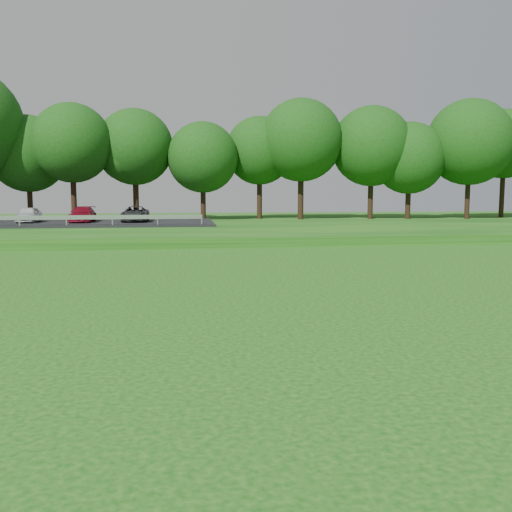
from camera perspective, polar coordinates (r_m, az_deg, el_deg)
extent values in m
cube|color=#0D450D|center=(48.76, 9.78, 3.06)|extent=(130.00, 30.00, 0.60)
cube|color=gray|center=(35.71, 16.50, 1.18)|extent=(130.00, 1.60, 0.04)
cube|color=black|center=(46.47, -19.36, 3.10)|extent=(24.00, 9.00, 0.18)
imported|color=silver|center=(46.88, -21.79, 3.87)|extent=(1.42, 3.52, 1.20)
imported|color=maroon|center=(46.07, -16.95, 4.02)|extent=(1.68, 4.14, 1.20)
imported|color=#39383D|center=(45.60, -11.97, 4.14)|extent=(1.99, 4.32, 1.20)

